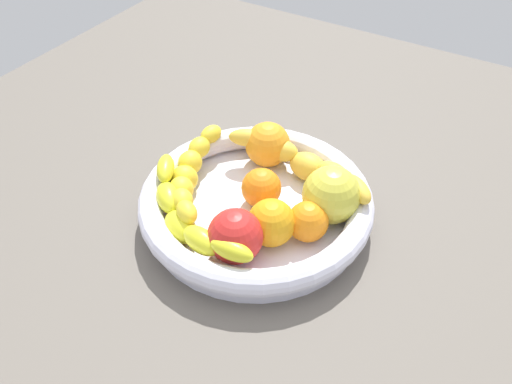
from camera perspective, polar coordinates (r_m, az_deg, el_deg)
The scene contains 11 objects.
kitchen_counter at distance 73.47cm, azimuth -0.00°, elevation -3.52°, with size 120.00×120.00×3.00cm, color #655E55.
fruit_bowl at distance 70.67cm, azimuth -0.00°, elevation -1.25°, with size 30.79×30.79×4.84cm.
banana_draped_left at distance 72.88cm, azimuth -7.10°, elevation 1.86°, with size 10.58×18.86×4.91cm.
banana_draped_right at distance 66.56cm, azimuth -7.45°, elevation -2.72°, with size 20.65×12.22×5.28cm.
banana_arching_top at distance 73.90cm, azimuth 5.23°, elevation 3.03°, with size 23.56×8.32×5.55cm.
orange_front at distance 70.48cm, azimuth 0.36°, elevation 0.52°, with size 5.32×5.32×5.32cm, color orange.
orange_mid_left at distance 66.26cm, azimuth 5.55°, elevation -3.15°, with size 5.16×5.16×5.16cm, color orange.
orange_mid_right at distance 65.25cm, azimuth 1.64°, elevation -3.29°, with size 6.00×6.00×6.00cm, color orange.
orange_rear at distance 76.74cm, azimuth 1.24°, elevation 5.09°, with size 6.49×6.49×6.49cm, color orange.
apple_yellow at distance 68.40cm, azimuth 8.02°, elevation -0.30°, with size 7.51×7.51×7.51cm, color #D5CF40.
tomato_red at distance 63.23cm, azimuth -2.22°, elevation -4.73°, with size 6.71×6.71×6.71cm, color red.
Camera 1 is at (26.44, -44.04, 54.03)cm, focal length 37.58 mm.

